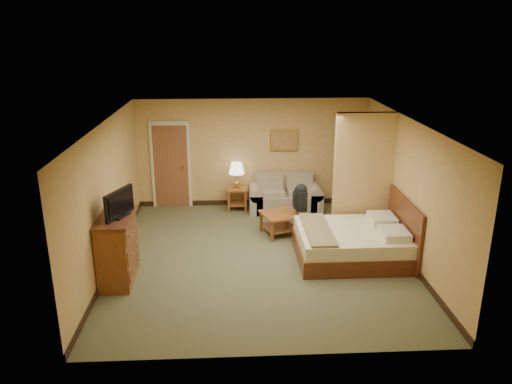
{
  "coord_description": "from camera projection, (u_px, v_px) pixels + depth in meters",
  "views": [
    {
      "loc": [
        -0.54,
        -8.62,
        4.19
      ],
      "look_at": [
        -0.04,
        0.6,
        1.11
      ],
      "focal_mm": 35.0,
      "sensor_mm": 36.0,
      "label": 1
    }
  ],
  "objects": [
    {
      "name": "back_wall",
      "position": [
        252.0,
        153.0,
        11.94
      ],
      "size": [
        5.5,
        0.02,
        2.6
      ],
      "primitive_type": "cube",
      "color": "tan",
      "rests_on": "floor"
    },
    {
      "name": "baseboard",
      "position": [
        253.0,
        202.0,
        12.33
      ],
      "size": [
        5.5,
        0.02,
        0.12
      ],
      "primitive_type": "cube",
      "color": "black",
      "rests_on": "floor"
    },
    {
      "name": "door",
      "position": [
        171.0,
        165.0,
        11.9
      ],
      "size": [
        0.94,
        0.16,
        2.1
      ],
      "color": "beige",
      "rests_on": "floor"
    },
    {
      "name": "loveseat",
      "position": [
        285.0,
        198.0,
        11.9
      ],
      "size": [
        1.71,
        0.8,
        0.87
      ],
      "color": "gray",
      "rests_on": "floor"
    },
    {
      "name": "left_wall",
      "position": [
        108.0,
        195.0,
        8.96
      ],
      "size": [
        0.02,
        6.0,
        2.6
      ],
      "primitive_type": "cube",
      "color": "tan",
      "rests_on": "floor"
    },
    {
      "name": "right_wall",
      "position": [
        408.0,
        190.0,
        9.24
      ],
      "size": [
        0.02,
        6.0,
        2.6
      ],
      "primitive_type": "cube",
      "color": "tan",
      "rests_on": "floor"
    },
    {
      "name": "partition",
      "position": [
        363.0,
        176.0,
        10.09
      ],
      "size": [
        1.2,
        0.15,
        2.6
      ],
      "primitive_type": "cube",
      "color": "tan",
      "rests_on": "floor"
    },
    {
      "name": "wall_picture",
      "position": [
        284.0,
        141.0,
        11.86
      ],
      "size": [
        0.68,
        0.04,
        0.53
      ],
      "color": "#B78E3F",
      "rests_on": "back_wall"
    },
    {
      "name": "side_table",
      "position": [
        237.0,
        195.0,
        11.89
      ],
      "size": [
        0.5,
        0.5,
        0.55
      ],
      "color": "brown",
      "rests_on": "floor"
    },
    {
      "name": "floor",
      "position": [
        260.0,
        257.0,
        9.51
      ],
      "size": [
        6.0,
        6.0,
        0.0
      ],
      "primitive_type": "plane",
      "color": "brown",
      "rests_on": "ground"
    },
    {
      "name": "backpack",
      "position": [
        301.0,
        196.0,
        10.26
      ],
      "size": [
        0.26,
        0.33,
        0.56
      ],
      "rotation": [
        0.0,
        0.0,
        0.07
      ],
      "color": "black",
      "rests_on": "bed"
    },
    {
      "name": "tv",
      "position": [
        119.0,
        204.0,
        8.22
      ],
      "size": [
        0.34,
        0.73,
        0.47
      ],
      "rotation": [
        0.0,
        0.0,
        -0.39
      ],
      "color": "black",
      "rests_on": "dresser"
    },
    {
      "name": "bed",
      "position": [
        356.0,
        242.0,
        9.41
      ],
      "size": [
        2.1,
        1.79,
        1.16
      ],
      "color": "#4F2312",
      "rests_on": "floor"
    },
    {
      "name": "coffee_table",
      "position": [
        280.0,
        219.0,
        10.48
      ],
      "size": [
        0.91,
        0.91,
        0.47
      ],
      "rotation": [
        0.0,
        0.0,
        0.31
      ],
      "color": "brown",
      "rests_on": "floor"
    },
    {
      "name": "ceiling",
      "position": [
        260.0,
        122.0,
        8.69
      ],
      "size": [
        6.0,
        6.0,
        0.0
      ],
      "primitive_type": "plane",
      "rotation": [
        3.14,
        0.0,
        0.0
      ],
      "color": "white",
      "rests_on": "back_wall"
    },
    {
      "name": "table_lamp",
      "position": [
        237.0,
        169.0,
        11.69
      ],
      "size": [
        0.37,
        0.37,
        0.61
      ],
      "color": "#B99444",
      "rests_on": "side_table"
    },
    {
      "name": "dresser",
      "position": [
        117.0,
        249.0,
        8.47
      ],
      "size": [
        0.58,
        1.11,
        1.18
      ],
      "color": "brown",
      "rests_on": "floor"
    }
  ]
}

